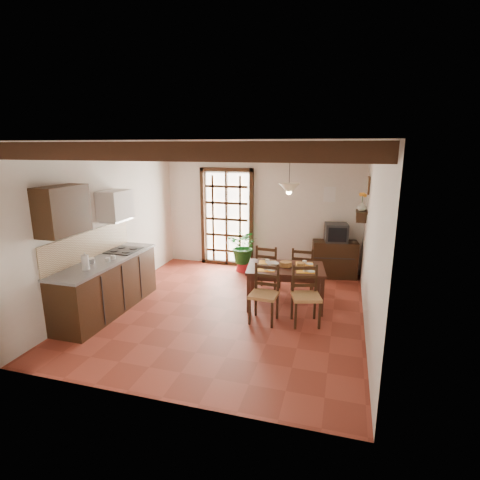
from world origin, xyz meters
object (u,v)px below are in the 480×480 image
(kitchen_counter, at_px, (107,284))
(chair_far_left, at_px, (268,276))
(sideboard, at_px, (334,259))
(crt_tv, at_px, (336,233))
(chair_near_right, at_px, (305,306))
(potted_plant, at_px, (244,246))
(dining_table, at_px, (285,272))
(chair_far_right, at_px, (302,278))
(chair_near_left, at_px, (264,304))
(pendant_lamp, at_px, (289,187))

(kitchen_counter, bearing_deg, chair_far_left, 34.22)
(sideboard, height_order, crt_tv, crt_tv)
(chair_far_left, distance_m, crt_tv, 1.81)
(chair_near_right, distance_m, crt_tv, 2.51)
(chair_far_left, distance_m, potted_plant, 1.32)
(potted_plant, bearing_deg, dining_table, -54.08)
(chair_far_right, relative_size, crt_tv, 1.74)
(chair_near_left, bearing_deg, sideboard, 71.38)
(dining_table, relative_size, pendant_lamp, 1.69)
(pendant_lamp, bearing_deg, chair_near_left, -105.23)
(chair_far_left, xyz_separation_m, sideboard, (1.21, 1.17, 0.10))
(chair_near_left, height_order, sideboard, chair_near_left)
(dining_table, bearing_deg, kitchen_counter, -168.66)
(potted_plant, height_order, pendant_lamp, pendant_lamp)
(kitchen_counter, xyz_separation_m, dining_table, (2.87, 1.04, 0.15))
(crt_tv, bearing_deg, chair_near_left, -121.21)
(chair_far_left, height_order, chair_far_right, chair_far_left)
(chair_far_right, height_order, potted_plant, potted_plant)
(chair_far_left, bearing_deg, chair_far_right, -166.94)
(crt_tv, bearing_deg, sideboard, 80.62)
(chair_near_right, xyz_separation_m, sideboard, (0.35, 2.40, 0.10))
(chair_far_right, bearing_deg, dining_table, 72.49)
(chair_far_right, height_order, pendant_lamp, pendant_lamp)
(crt_tv, distance_m, pendant_lamp, 2.15)
(chair_near_left, distance_m, chair_far_left, 1.35)
(dining_table, bearing_deg, chair_far_left, 116.30)
(chair_far_right, bearing_deg, chair_near_left, 72.52)
(pendant_lamp, bearing_deg, potted_plant, 127.64)
(dining_table, height_order, chair_far_left, chair_far_left)
(chair_far_left, xyz_separation_m, crt_tv, (1.21, 1.16, 0.69))
(kitchen_counter, relative_size, dining_table, 1.57)
(dining_table, bearing_deg, chair_near_right, -64.06)
(chair_near_left, xyz_separation_m, sideboard, (1.00, 2.50, 0.11))
(crt_tv, relative_size, potted_plant, 0.25)
(chair_near_left, height_order, crt_tv, crt_tv)
(crt_tv, bearing_deg, chair_near_right, -107.74)
(chair_far_left, height_order, sideboard, chair_far_left)
(kitchen_counter, relative_size, sideboard, 2.42)
(dining_table, distance_m, chair_near_left, 0.82)
(sideboard, distance_m, potted_plant, 1.98)
(pendant_lamp, bearing_deg, kitchen_counter, -158.28)
(chair_near_left, relative_size, chair_near_right, 0.99)
(chair_far_right, bearing_deg, sideboard, -117.62)
(chair_near_right, bearing_deg, sideboard, 64.70)
(kitchen_counter, height_order, chair_near_left, kitchen_counter)
(chair_near_left, height_order, potted_plant, potted_plant)
(crt_tv, bearing_deg, potted_plant, 174.31)
(chair_near_right, xyz_separation_m, chair_far_left, (-0.85, 1.23, -0.00))
(sideboard, xyz_separation_m, crt_tv, (0.00, -0.01, 0.59))
(dining_table, bearing_deg, chair_near_left, -115.88)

